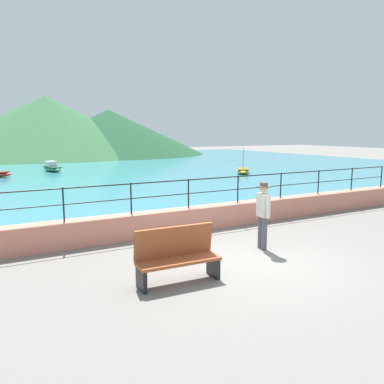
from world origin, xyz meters
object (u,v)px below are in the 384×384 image
(person_walking, at_px, (263,212))
(bench_main, at_px, (177,255))
(boat_0, at_px, (243,171))
(boat_4, at_px, (52,168))

(person_walking, bearing_deg, bench_main, -163.01)
(bench_main, xyz_separation_m, boat_0, (13.04, 15.51, -0.30))
(boat_4, bearing_deg, bench_main, -93.09)
(person_walking, height_order, boat_0, boat_0)
(person_walking, height_order, boat_4, person_walking)
(boat_0, distance_m, boat_4, 14.28)
(bench_main, bearing_deg, boat_0, 49.93)
(boat_0, xyz_separation_m, boat_4, (-11.77, 8.09, 0.07))
(bench_main, bearing_deg, person_walking, 16.99)
(person_walking, bearing_deg, boat_0, 55.30)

